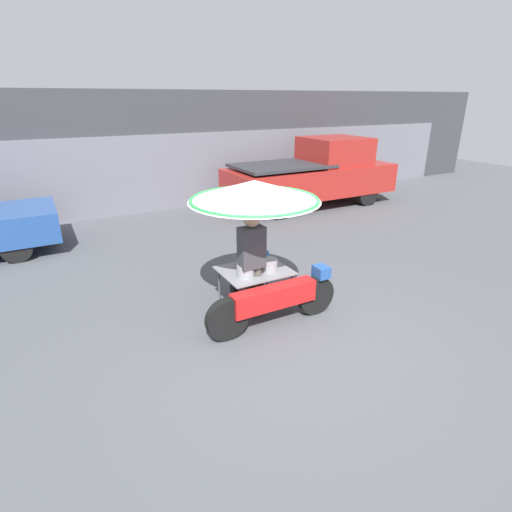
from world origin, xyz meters
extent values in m
plane|color=#4C4F54|center=(0.00, 0.00, 0.00)|extent=(36.00, 36.00, 0.00)
cube|color=#38383D|center=(0.00, 8.61, 1.69)|extent=(28.00, 2.00, 3.39)
cube|color=slate|center=(0.00, 7.58, 1.10)|extent=(23.80, 0.06, 2.20)
cylinder|color=black|center=(0.77, 0.34, 0.31)|extent=(0.62, 0.14, 0.62)
cylinder|color=black|center=(-0.74, 0.34, 0.31)|extent=(0.62, 0.14, 0.62)
cube|color=red|center=(0.01, 0.34, 0.47)|extent=(1.33, 0.24, 0.32)
cube|color=#234C93|center=(0.86, 0.34, 0.69)|extent=(0.20, 0.24, 0.18)
cylinder|color=black|center=(0.01, 1.20, 0.28)|extent=(0.56, 0.14, 0.56)
cylinder|color=#515156|center=(0.46, 0.56, 0.33)|extent=(0.03, 0.03, 0.65)
cylinder|color=#515156|center=(0.46, 1.31, 0.33)|extent=(0.03, 0.03, 0.65)
cylinder|color=#515156|center=(-0.43, 0.56, 0.33)|extent=(0.03, 0.03, 0.65)
cylinder|color=#515156|center=(-0.43, 1.31, 0.33)|extent=(0.03, 0.03, 0.65)
cube|color=gray|center=(0.01, 0.93, 0.66)|extent=(1.05, 0.88, 0.02)
cylinder|color=#B2B2B7|center=(0.01, 0.93, 1.22)|extent=(0.03, 0.03, 1.10)
cone|color=white|center=(0.01, 0.93, 1.92)|extent=(1.94, 1.94, 0.30)
torus|color=green|center=(0.01, 0.93, 1.79)|extent=(1.90, 1.90, 0.05)
cylinder|color=#939399|center=(-0.22, 0.78, 0.77)|extent=(0.26, 0.26, 0.19)
cylinder|color=#939399|center=(0.20, 0.80, 0.77)|extent=(0.26, 0.26, 0.19)
cylinder|color=#939399|center=(-0.04, 1.11, 0.71)|extent=(0.25, 0.25, 0.07)
cylinder|color=#1E6BB2|center=(0.30, 1.18, 0.75)|extent=(0.20, 0.20, 0.16)
cylinder|color=#4C473D|center=(-0.22, 0.75, 0.41)|extent=(0.14, 0.14, 0.82)
cylinder|color=#4C473D|center=(-0.04, 0.75, 0.41)|extent=(0.14, 0.14, 0.82)
cube|color=#38383D|center=(-0.13, 0.75, 1.13)|extent=(0.38, 0.22, 0.62)
sphere|color=tan|center=(-0.13, 0.75, 1.55)|extent=(0.22, 0.22, 0.22)
cylinder|color=black|center=(-3.34, 5.01, 0.30)|extent=(0.60, 0.20, 0.60)
cylinder|color=black|center=(-3.34, 6.54, 0.30)|extent=(0.60, 0.20, 0.60)
cylinder|color=black|center=(6.29, 5.08, 0.37)|extent=(0.73, 0.24, 0.73)
cylinder|color=black|center=(6.29, 6.70, 0.37)|extent=(0.73, 0.24, 0.73)
cylinder|color=black|center=(3.08, 5.08, 0.37)|extent=(0.73, 0.24, 0.73)
cylinder|color=black|center=(3.08, 6.70, 0.37)|extent=(0.73, 0.24, 0.73)
cube|color=#A3231E|center=(4.68, 5.89, 0.79)|extent=(5.34, 1.90, 0.86)
cube|color=#A3231E|center=(5.54, 5.89, 1.63)|extent=(1.82, 1.75, 0.81)
cube|color=#2D2D33|center=(3.61, 5.89, 1.32)|extent=(2.78, 1.82, 0.08)
camera|label=1|loc=(-2.71, -4.07, 3.17)|focal=28.00mm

